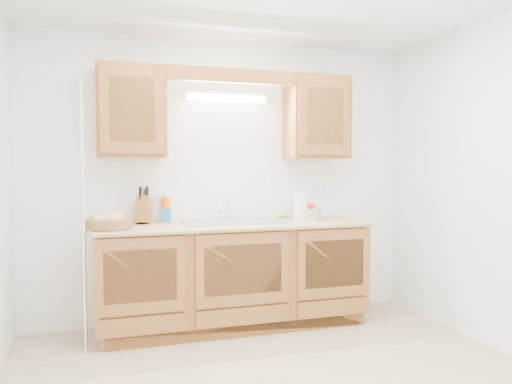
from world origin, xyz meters
name	(u,v)px	position (x,y,z in m)	size (l,w,h in m)	color
room	(283,187)	(0.00, 0.00, 1.25)	(3.52, 3.50, 2.50)	tan
base_cabinets	(233,276)	(0.00, 1.20, 0.44)	(2.20, 0.60, 0.86)	#9C5C2D
countertop	(234,225)	(0.00, 1.19, 0.88)	(2.30, 0.63, 0.04)	tan
upper_cabinet_left	(131,112)	(-0.83, 1.33, 1.83)	(0.55, 0.33, 0.75)	#9C5C2D
upper_cabinet_right	(317,118)	(0.83, 1.33, 1.83)	(0.55, 0.33, 0.75)	#9C5C2D
valance	(233,76)	(0.00, 1.19, 2.14)	(2.20, 0.05, 0.12)	#9C5C2D
fluorescent_fixture	(227,96)	(0.00, 1.42, 2.00)	(0.76, 0.08, 0.08)	white
sink	(233,231)	(0.00, 1.21, 0.83)	(0.84, 0.46, 0.36)	#9E9EA3
wire_shelf_pole	(84,218)	(-1.20, 0.94, 1.00)	(0.03, 0.03, 2.00)	silver
outlet_plate	(321,190)	(0.95, 1.49, 1.15)	(0.08, 0.01, 0.12)	white
fruit_basket	(108,222)	(-1.03, 1.09, 0.95)	(0.41, 0.41, 0.11)	olive
knife_block	(144,209)	(-0.73, 1.37, 1.02)	(0.17, 0.21, 0.33)	#9C5C2D
orange_canister	(166,208)	(-0.54, 1.44, 1.02)	(0.09, 0.09, 0.23)	orange
soap_bottle	(166,211)	(-0.54, 1.42, 0.99)	(0.08, 0.08, 0.18)	blue
sponge	(283,217)	(0.54, 1.44, 0.91)	(0.11, 0.09, 0.02)	#CC333F
paper_towel	(301,207)	(0.61, 1.18, 1.02)	(0.15, 0.15, 0.29)	silver
apple_bowl	(306,213)	(0.69, 1.24, 0.96)	(0.36, 0.36, 0.14)	silver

